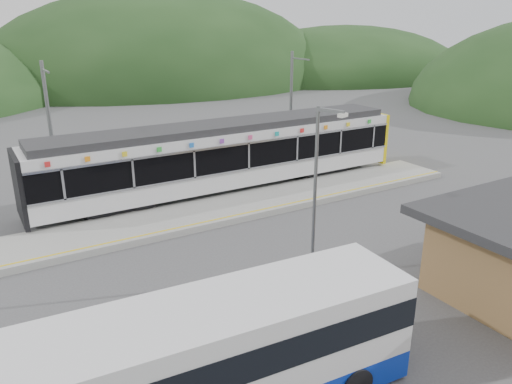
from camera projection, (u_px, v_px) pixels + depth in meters
ground at (269, 234)px, 21.55m from camera, size 120.00×120.00×0.00m
hills at (311, 180)px, 28.84m from camera, size 146.00×149.00×26.00m
platform at (233, 207)px, 24.18m from camera, size 26.00×3.20×0.30m
yellow_line at (246, 213)px, 23.08m from camera, size 26.00×0.10×0.01m
train at (227, 154)px, 26.29m from camera, size 20.44×3.01×3.74m
catenary_mast_west at (51, 132)px, 23.91m from camera, size 0.18×1.80×7.00m
catenary_mast_east at (291, 107)px, 30.70m from camera, size 0.18×1.80×7.00m
bus at (196, 369)px, 11.15m from camera, size 10.67×3.10×2.87m
lamp_post at (318, 180)px, 16.76m from camera, size 0.43×1.12×6.14m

